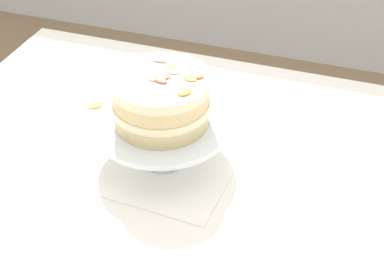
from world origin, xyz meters
name	(u,v)px	position (x,y,z in m)	size (l,w,h in m)	color
dining_table	(208,222)	(0.00, -0.03, 0.65)	(1.40, 1.00, 0.74)	white
linen_napkin	(163,158)	(-0.13, 0.04, 0.74)	(0.32, 0.32, 0.00)	white
cake_stand	(162,128)	(-0.13, 0.04, 0.82)	(0.29, 0.29, 0.10)	silver
layer_cake	(161,100)	(-0.13, 0.04, 0.90)	(0.21, 0.21, 0.11)	beige
loose_petal_3	(96,105)	(-0.36, 0.17, 0.74)	(0.04, 0.02, 0.01)	orange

